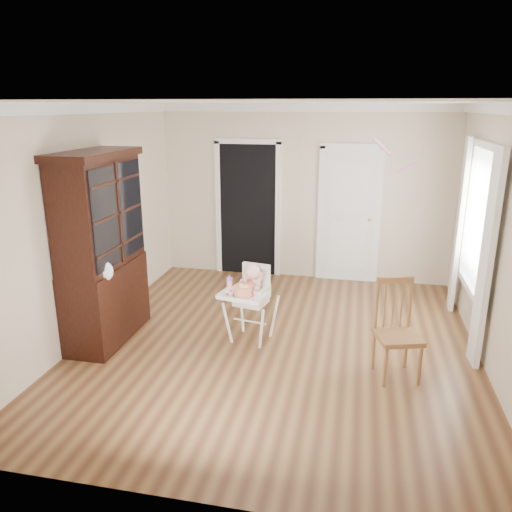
% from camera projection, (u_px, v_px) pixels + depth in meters
% --- Properties ---
extents(floor, '(5.00, 5.00, 0.00)m').
position_uv_depth(floor, '(276.00, 344.00, 5.81)').
color(floor, '#50301B').
rests_on(floor, ground).
extents(ceiling, '(5.00, 5.00, 0.00)m').
position_uv_depth(ceiling, '(280.00, 102.00, 5.03)').
color(ceiling, white).
rests_on(ceiling, wall_back).
extents(wall_back, '(4.50, 0.00, 4.50)m').
position_uv_depth(wall_back, '(304.00, 194.00, 7.76)').
color(wall_back, beige).
rests_on(wall_back, floor).
extents(wall_left, '(0.00, 5.00, 5.00)m').
position_uv_depth(wall_left, '(89.00, 222.00, 5.86)').
color(wall_left, beige).
rests_on(wall_left, floor).
extents(wall_right, '(0.00, 5.00, 5.00)m').
position_uv_depth(wall_right, '(500.00, 243.00, 4.97)').
color(wall_right, beige).
rests_on(wall_right, floor).
extents(crown_molding, '(4.50, 5.00, 0.12)m').
position_uv_depth(crown_molding, '(279.00, 108.00, 5.05)').
color(crown_molding, white).
rests_on(crown_molding, ceiling).
extents(doorway, '(1.06, 0.05, 2.22)m').
position_uv_depth(doorway, '(248.00, 207.00, 7.99)').
color(doorway, black).
rests_on(doorway, wall_back).
extents(closet_door, '(0.96, 0.09, 2.13)m').
position_uv_depth(closet_door, '(349.00, 217.00, 7.69)').
color(closet_door, white).
rests_on(closet_door, wall_back).
extents(window_right, '(0.13, 1.84, 2.30)m').
position_uv_depth(window_right, '(475.00, 230.00, 5.76)').
color(window_right, white).
rests_on(window_right, wall_right).
extents(high_chair, '(0.64, 0.74, 0.92)m').
position_uv_depth(high_chair, '(251.00, 295.00, 5.77)').
color(high_chair, white).
rests_on(high_chair, floor).
extents(baby, '(0.27, 0.24, 0.43)m').
position_uv_depth(baby, '(252.00, 282.00, 5.75)').
color(baby, beige).
rests_on(baby, high_chair).
extents(cake, '(0.26, 0.26, 0.12)m').
position_uv_depth(cake, '(243.00, 291.00, 5.52)').
color(cake, silver).
rests_on(cake, high_chair).
extents(sippy_cup, '(0.07, 0.07, 0.18)m').
position_uv_depth(sippy_cup, '(229.00, 283.00, 5.72)').
color(sippy_cup, pink).
rests_on(sippy_cup, high_chair).
extents(china_cabinet, '(0.58, 1.31, 2.20)m').
position_uv_depth(china_cabinet, '(102.00, 249.00, 5.67)').
color(china_cabinet, black).
rests_on(china_cabinet, floor).
extents(dining_chair, '(0.52, 0.52, 1.01)m').
position_uv_depth(dining_chair, '(397.00, 333.00, 5.02)').
color(dining_chair, brown).
rests_on(dining_chair, floor).
extents(streamer, '(0.19, 0.47, 0.15)m').
position_uv_depth(streamer, '(383.00, 147.00, 5.44)').
color(streamer, pink).
rests_on(streamer, ceiling).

